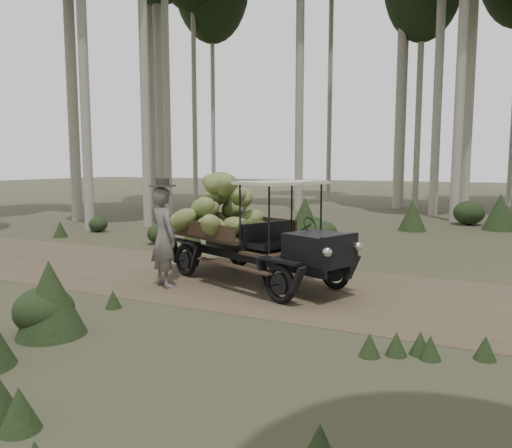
# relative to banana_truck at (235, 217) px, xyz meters

# --- Properties ---
(ground) EXTENTS (120.00, 120.00, 0.00)m
(ground) POSITION_rel_banana_truck_xyz_m (2.61, -0.27, -1.28)
(ground) COLOR #473D2B
(ground) RESTS_ON ground
(dirt_track) EXTENTS (70.00, 4.00, 0.01)m
(dirt_track) POSITION_rel_banana_truck_xyz_m (2.61, -0.27, -1.27)
(dirt_track) COLOR brown
(dirt_track) RESTS_ON ground
(banana_truck) EXTENTS (4.62, 3.00, 2.25)m
(banana_truck) POSITION_rel_banana_truck_xyz_m (0.00, 0.00, 0.00)
(banana_truck) COLOR black
(banana_truck) RESTS_ON ground
(farmer) EXTENTS (0.83, 0.73, 2.09)m
(farmer) POSITION_rel_banana_truck_xyz_m (-0.90, -1.23, -0.29)
(farmer) COLOR #5B5953
(farmer) RESTS_ON ground
(undergrowth) EXTENTS (20.82, 23.44, 1.30)m
(undergrowth) POSITION_rel_banana_truck_xyz_m (3.08, 0.15, -0.79)
(undergrowth) COLOR #233319
(undergrowth) RESTS_ON ground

